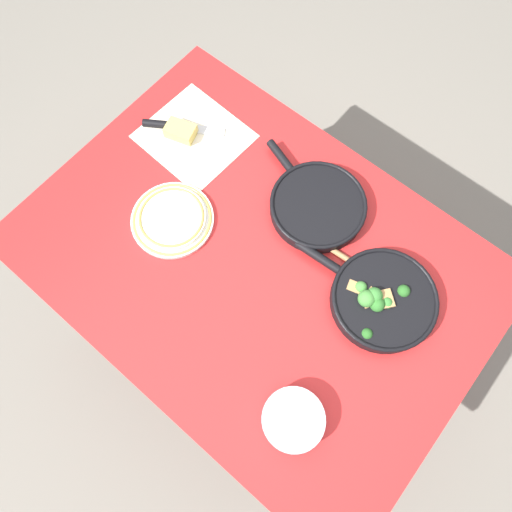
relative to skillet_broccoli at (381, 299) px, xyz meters
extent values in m
plane|color=slate|center=(0.33, 0.11, -0.80)|extent=(14.00, 14.00, 0.00)
cube|color=red|center=(0.33, 0.11, -0.04)|extent=(1.25, 0.90, 0.03)
cylinder|color=#BCBCC1|center=(-0.24, -0.27, -0.43)|extent=(0.05, 0.05, 0.74)
cylinder|color=#BCBCC1|center=(0.89, -0.27, -0.43)|extent=(0.05, 0.05, 0.74)
cylinder|color=#BCBCC1|center=(-0.24, 0.50, -0.43)|extent=(0.05, 0.05, 0.74)
cylinder|color=#BCBCC1|center=(0.89, 0.50, -0.43)|extent=(0.05, 0.05, 0.74)
cylinder|color=black|center=(-0.01, 0.00, -0.01)|extent=(0.27, 0.27, 0.04)
torus|color=black|center=(-0.01, 0.00, 0.01)|extent=(0.27, 0.27, 0.01)
cylinder|color=black|center=(0.20, 0.01, 0.00)|extent=(0.14, 0.03, 0.02)
cylinder|color=#2C6823|center=(-0.02, 0.00, -0.01)|extent=(0.01, 0.01, 0.02)
sphere|color=#387A33|center=(-0.02, 0.00, 0.01)|extent=(0.03, 0.03, 0.03)
cylinder|color=#245B1C|center=(0.00, 0.02, -0.01)|extent=(0.01, 0.01, 0.02)
sphere|color=#2D6B28|center=(0.00, 0.02, 0.02)|extent=(0.04, 0.04, 0.04)
cylinder|color=#205218|center=(-0.02, 0.10, -0.01)|extent=(0.01, 0.01, 0.02)
sphere|color=#286023|center=(-0.02, 0.10, 0.01)|extent=(0.03, 0.03, 0.03)
cylinder|color=#357027|center=(0.03, 0.03, 0.00)|extent=(0.02, 0.02, 0.02)
sphere|color=#428438|center=(0.03, 0.03, 0.02)|extent=(0.04, 0.04, 0.04)
cylinder|color=#2C6823|center=(0.02, 0.01, -0.01)|extent=(0.02, 0.02, 0.02)
sphere|color=#387A33|center=(0.02, 0.01, 0.02)|extent=(0.04, 0.04, 0.04)
cylinder|color=#205218|center=(-0.03, -0.05, -0.01)|extent=(0.01, 0.01, 0.02)
sphere|color=#286023|center=(-0.03, -0.05, 0.01)|extent=(0.03, 0.03, 0.03)
cylinder|color=#357027|center=(0.06, 0.01, -0.01)|extent=(0.01, 0.01, 0.02)
sphere|color=#428438|center=(0.06, 0.01, 0.01)|extent=(0.03, 0.03, 0.03)
cube|color=#AD7F4C|center=(0.02, 0.03, 0.00)|extent=(0.05, 0.05, 0.03)
cube|color=#AD7F4C|center=(-0.01, 0.00, 0.00)|extent=(0.06, 0.06, 0.04)
cube|color=#AD7F4C|center=(0.07, 0.02, 0.00)|extent=(0.05, 0.04, 0.03)
cube|color=#9E703D|center=(0.02, 0.01, 0.00)|extent=(0.04, 0.03, 0.03)
cube|color=#9E703D|center=(0.01, -0.02, 0.00)|extent=(0.03, 0.03, 0.03)
cylinder|color=black|center=(0.29, -0.11, -0.01)|extent=(0.27, 0.27, 0.04)
torus|color=black|center=(0.29, -0.11, 0.01)|extent=(0.27, 0.27, 0.01)
cylinder|color=black|center=(0.47, -0.17, 0.00)|extent=(0.11, 0.06, 0.02)
cylinder|color=#E5CC60|center=(0.29, -0.11, -0.01)|extent=(0.22, 0.22, 0.02)
cylinder|color=#A87A4C|center=(0.09, -0.04, -0.02)|extent=(0.31, 0.04, 0.02)
ellipsoid|color=#A87A4C|center=(0.26, -0.03, -0.02)|extent=(0.07, 0.04, 0.02)
cube|color=silver|center=(0.72, -0.07, -0.03)|extent=(0.30, 0.28, 0.00)
cube|color=silver|center=(0.72, -0.09, -0.02)|extent=(0.15, 0.11, 0.01)
cylinder|color=black|center=(0.83, -0.02, -0.02)|extent=(0.08, 0.07, 0.02)
cube|color=#E0C15B|center=(0.75, -0.05, -0.01)|extent=(0.10, 0.08, 0.04)
cylinder|color=silver|center=(0.58, 0.18, -0.02)|extent=(0.23, 0.23, 0.01)
torus|color=gold|center=(0.58, 0.18, -0.02)|extent=(0.22, 0.22, 0.01)
cylinder|color=silver|center=(0.58, 0.18, -0.01)|extent=(0.19, 0.19, 0.01)
torus|color=gold|center=(0.58, 0.18, 0.00)|extent=(0.18, 0.18, 0.01)
cylinder|color=#B7B7BC|center=(-0.01, 0.38, 0.00)|extent=(0.15, 0.15, 0.05)
camera|label=1|loc=(0.06, 0.44, 1.14)|focal=32.00mm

